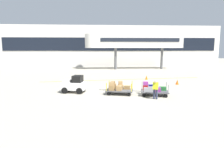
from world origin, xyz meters
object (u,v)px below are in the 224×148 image
object	(u,v)px
baggage_cart_lead	(118,88)
baggage_handler	(155,89)
safety_cone_near	(147,77)
baggage_cart_middle	(153,90)
safety_cone_far	(177,82)
baggage_tug	(74,84)

from	to	relation	value
baggage_cart_lead	baggage_handler	world-z (taller)	baggage_handler
baggage_handler	safety_cone_near	xyz separation A→B (m)	(1.65, 9.55, -0.59)
baggage_cart_middle	baggage_handler	distance (m)	1.31
baggage_cart_middle	safety_cone_far	size ratio (longest dim) A/B	5.61
safety_cone_near	baggage_cart_lead	bearing A→B (deg)	-120.20
baggage_tug	baggage_cart_lead	distance (m)	4.01
baggage_cart_middle	safety_cone_near	xyz separation A→B (m)	(1.45, 8.30, -0.23)
baggage_cart_lead	safety_cone_far	distance (m)	8.17
baggage_cart_middle	baggage_handler	world-z (taller)	baggage_handler
baggage_handler	baggage_cart_lead	bearing A→B (deg)	145.71
baggage_cart_lead	baggage_handler	size ratio (longest dim) A/B	1.97
baggage_cart_middle	baggage_cart_lead	bearing A→B (deg)	167.48
baggage_cart_middle	safety_cone_far	xyz separation A→B (m)	(4.07, 4.75, -0.23)
baggage_cart_middle	baggage_tug	bearing A→B (deg)	167.83
baggage_cart_lead	safety_cone_far	size ratio (longest dim) A/B	5.61
baggage_cart_middle	safety_cone_far	world-z (taller)	baggage_cart_middle
baggage_cart_middle	baggage_handler	size ratio (longest dim) A/B	1.97
baggage_cart_lead	baggage_handler	distance (m)	3.40
baggage_cart_lead	safety_cone_far	xyz separation A→B (m)	(7.07, 4.08, -0.28)
safety_cone_near	safety_cone_far	xyz separation A→B (m)	(2.62, -3.55, 0.00)
baggage_tug	safety_cone_far	world-z (taller)	baggage_tug
baggage_tug	safety_cone_far	bearing A→B (deg)	16.51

